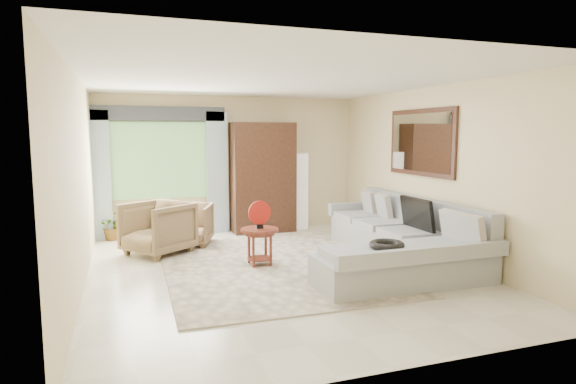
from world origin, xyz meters
name	(u,v)px	position (x,y,z in m)	size (l,w,h in m)	color
ground	(279,271)	(0.00, 0.00, 0.00)	(6.00, 6.00, 0.00)	silver
area_rug	(272,264)	(-0.01, 0.31, 0.01)	(3.00, 4.00, 0.02)	beige
sectional_sofa	(399,244)	(1.78, -0.18, 0.28)	(2.30, 3.46, 0.90)	#A5A8AE
tv_screen	(417,214)	(2.05, -0.22, 0.72)	(0.06, 0.74, 0.48)	black
garden_hose	(387,245)	(1.00, -1.16, 0.55)	(0.43, 0.43, 0.09)	black
coffee_table	(260,246)	(-0.18, 0.34, 0.29)	(0.54, 0.54, 0.54)	#4F1C15
red_disc	(259,213)	(-0.18, 0.34, 0.77)	(0.34, 0.34, 0.03)	#A21710
armchair_left	(158,228)	(-1.51, 1.52, 0.41)	(0.88, 0.91, 0.83)	olive
armchair_right	(188,225)	(-0.98, 1.98, 0.35)	(0.75, 0.78, 0.71)	#947950
potted_plant	(113,225)	(-2.20, 2.85, 0.26)	(0.46, 0.40, 0.52)	#999999
armoire	(263,177)	(0.55, 2.72, 1.05)	(1.20, 0.55, 2.10)	black
floor_lamp	(300,191)	(1.35, 2.78, 0.75)	(0.24, 0.24, 1.50)	silver
window	(160,160)	(-1.35, 2.97, 1.40)	(1.80, 0.04, 1.40)	#669E59
curtain_left	(99,176)	(-2.40, 2.88, 1.15)	(0.40, 0.08, 2.30)	#9EB7CC
curtain_right	(217,173)	(-0.30, 2.88, 1.15)	(0.40, 0.08, 2.30)	#9EB7CC
valance	(158,114)	(-1.35, 2.90, 2.25)	(2.40, 0.12, 0.26)	#1E232D
wall_mirror	(421,142)	(2.46, 0.35, 1.75)	(0.05, 1.70, 1.05)	black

